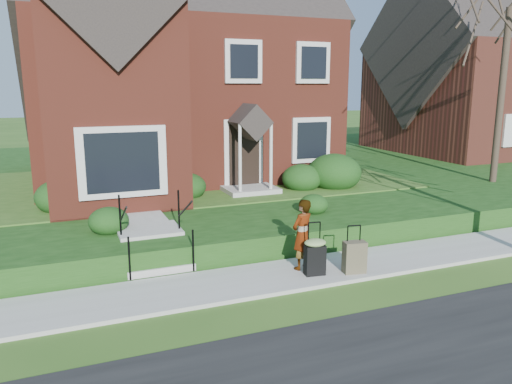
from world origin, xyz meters
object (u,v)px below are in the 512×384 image
woman (302,234)px  suitcase_black (315,255)px  suitcase_olive (354,257)px  front_steps (153,243)px

woman → suitcase_black: woman is taller
woman → suitcase_olive: bearing=123.1°
suitcase_olive → suitcase_black: bearing=176.0°
woman → suitcase_olive: size_ratio=1.50×
woman → suitcase_black: size_ratio=1.36×
suitcase_black → suitcase_olive: (0.82, -0.20, -0.09)m
front_steps → suitcase_black: front_steps is taller
front_steps → suitcase_black: 3.59m
woman → suitcase_olive: woman is taller
suitcase_black → woman: bearing=108.7°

